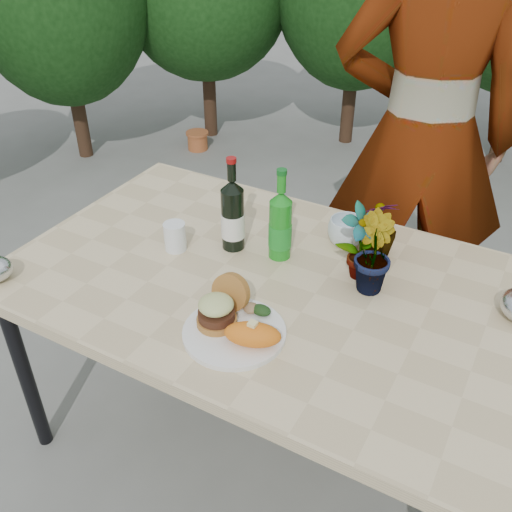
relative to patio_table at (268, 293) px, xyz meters
The scene contains 16 objects.
ground 0.69m from the patio_table, ahead, with size 80.00×80.00×0.00m, color slate.
patio_table is the anchor object (origin of this frame).
shrub_hedge 1.70m from the patio_table, 79.02° to the left, with size 6.85×5.20×2.22m.
dinner_plate 0.28m from the patio_table, 81.71° to the right, with size 0.28×0.28×0.01m, color white.
burger_stack 0.28m from the patio_table, 93.58° to the right, with size 0.11×0.16×0.11m.
sweet_potato 0.33m from the patio_table, 69.68° to the right, with size 0.15×0.08×0.06m, color orange.
grilled_veg 0.20m from the patio_table, 72.25° to the right, with size 0.08×0.05×0.03m.
wine_bottle 0.27m from the patio_table, 151.99° to the left, with size 0.08×0.08×0.32m.
sparkling_water 0.21m from the patio_table, 102.41° to the left, with size 0.07×0.07×0.31m.
plastic_cup 0.36m from the patio_table, behind, with size 0.07×0.07×0.10m, color white.
seedling_left 0.32m from the patio_table, 30.98° to the left, with size 0.13×0.09×0.24m, color #27511B.
seedling_mid 0.35m from the patio_table, 21.06° to the left, with size 0.13×0.11×0.24m, color #2F6221.
seedling_right 0.41m from the patio_table, 50.92° to the left, with size 0.11×0.11×0.19m, color #1C511B.
blue_bowl 0.34m from the patio_table, 65.38° to the left, with size 0.12×0.12×0.10m, color silver.
person 0.86m from the patio_table, 74.21° to the left, with size 0.70×0.46×1.92m, color #925E49.
terracotta_pot 2.79m from the patio_table, 129.46° to the left, with size 0.17×0.17×0.14m.
Camera 1 is at (0.65, -1.24, 1.79)m, focal length 40.00 mm.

